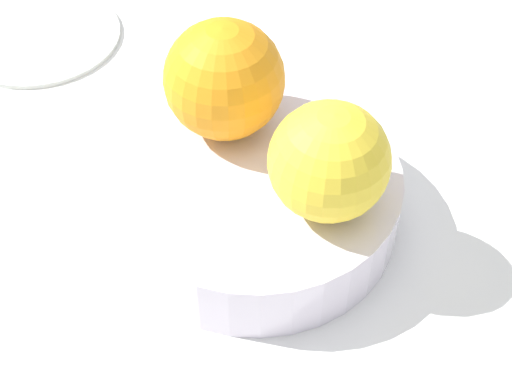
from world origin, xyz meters
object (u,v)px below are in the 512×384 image
Objects in this scene: orange_in_bowl_0 at (224,80)px; side_plate at (39,34)px; fruit_bowl at (256,198)px; orange_in_bowl_1 at (329,162)px.

side_plate is at bearing -34.33° from orange_in_bowl_0.
side_plate is at bearing -38.13° from fruit_bowl.
orange_in_bowl_0 is (2.90, -4.33, 6.64)cm from fruit_bowl.
orange_in_bowl_0 is 25.82cm from side_plate.
orange_in_bowl_1 reaches higher than fruit_bowl.
fruit_bowl is 29.34cm from side_plate.
orange_in_bowl_0 reaches higher than orange_in_bowl_1.
side_plate is (27.89, -20.01, -8.15)cm from orange_in_bowl_1.
side_plate is (20.14, -13.75, -8.49)cm from orange_in_bowl_0.
fruit_bowl is 2.39× the size of orange_in_bowl_0.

